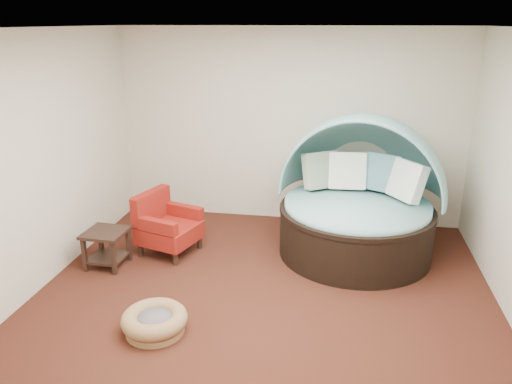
% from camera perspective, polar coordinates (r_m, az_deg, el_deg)
% --- Properties ---
extents(floor, '(5.00, 5.00, 0.00)m').
position_cam_1_polar(floor, '(5.47, 0.62, -12.58)').
color(floor, '#461E14').
rests_on(floor, ground).
extents(wall_back, '(5.00, 0.00, 5.00)m').
position_cam_1_polar(wall_back, '(7.28, 3.84, 7.38)').
color(wall_back, beige).
rests_on(wall_back, floor).
extents(wall_front, '(5.00, 0.00, 5.00)m').
position_cam_1_polar(wall_front, '(2.66, -8.22, -14.56)').
color(wall_front, beige).
rests_on(wall_front, floor).
extents(wall_left, '(0.00, 5.00, 5.00)m').
position_cam_1_polar(wall_left, '(5.81, -24.49, 2.68)').
color(wall_left, beige).
rests_on(wall_left, floor).
extents(ceiling, '(5.00, 5.00, 0.00)m').
position_cam_1_polar(ceiling, '(4.66, 0.75, 18.24)').
color(ceiling, white).
rests_on(ceiling, wall_back).
extents(canopy_daybed, '(2.33, 2.28, 1.78)m').
position_cam_1_polar(canopy_daybed, '(6.45, 11.73, 0.17)').
color(canopy_daybed, black).
rests_on(canopy_daybed, floor).
extents(pet_basket, '(0.84, 0.84, 0.22)m').
position_cam_1_polar(pet_basket, '(5.06, -11.51, -14.27)').
color(pet_basket, olive).
rests_on(pet_basket, floor).
extents(red_armchair, '(0.85, 0.85, 0.80)m').
position_cam_1_polar(red_armchair, '(6.54, -10.24, -3.75)').
color(red_armchair, black).
rests_on(red_armchair, floor).
extents(side_table, '(0.50, 0.50, 0.46)m').
position_cam_1_polar(side_table, '(6.36, -16.73, -5.65)').
color(side_table, black).
rests_on(side_table, floor).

